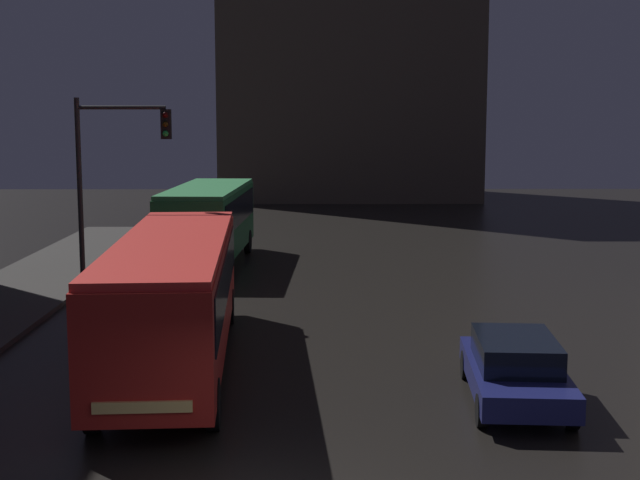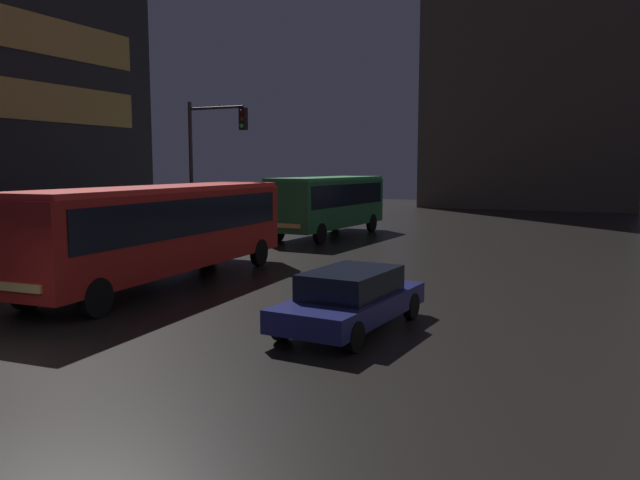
% 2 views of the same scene
% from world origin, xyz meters
% --- Properties ---
extents(building_far_backdrop, '(18.07, 12.00, 28.13)m').
position_xyz_m(building_far_backdrop, '(3.35, 53.49, 14.07)').
color(building_far_backdrop, '#4C4238').
rests_on(building_far_backdrop, ground).
extents(bus_near, '(3.12, 11.69, 3.09)m').
position_xyz_m(bus_near, '(-2.45, 8.27, 1.91)').
color(bus_near, '#AD1E19').
rests_on(bus_near, ground).
extents(bus_far, '(2.98, 9.34, 3.14)m').
position_xyz_m(bus_far, '(-3.34, 22.87, 1.93)').
color(bus_far, '#236B38').
rests_on(bus_far, ground).
extents(car_taxi, '(2.20, 4.70, 1.37)m').
position_xyz_m(car_taxi, '(5.01, 5.64, 0.72)').
color(car_taxi, navy).
rests_on(car_taxi, ground).
extents(traffic_light_main, '(2.92, 0.35, 6.45)m').
position_xyz_m(traffic_light_main, '(-5.38, 15.01, 4.32)').
color(traffic_light_main, '#2D2D2D').
rests_on(traffic_light_main, ground).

